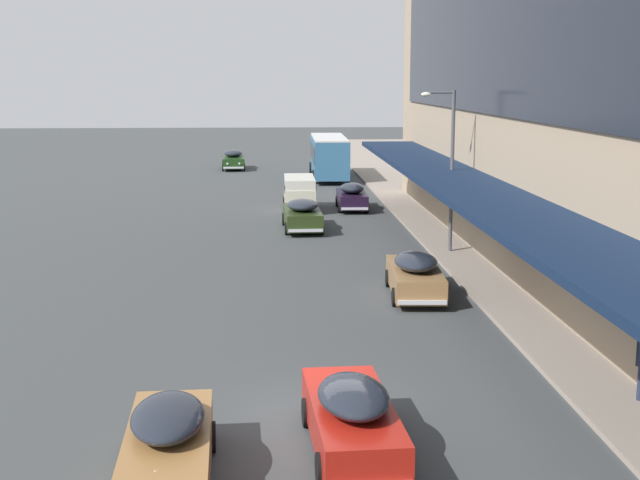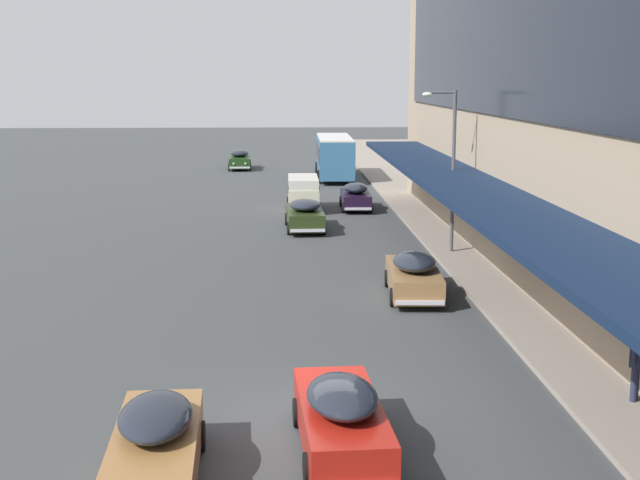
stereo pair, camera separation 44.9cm
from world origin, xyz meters
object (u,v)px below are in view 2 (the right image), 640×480
at_px(sedan_trailing_mid, 305,215).
at_px(street_lamp, 450,159).
at_px(vw_van, 303,191).
at_px(sedan_oncoming_rear, 341,417).
at_px(sedan_trailing_near, 414,275).
at_px(transit_bus_kerbside_front, 335,155).
at_px(sedan_oncoming_front, 356,196).
at_px(sedan_second_near, 156,445).
at_px(sedan_lead_mid, 240,160).
at_px(pedestrian_at_kerb, 636,359).

height_order(sedan_trailing_mid, street_lamp, street_lamp).
relative_size(sedan_trailing_mid, vw_van, 1.11).
height_order(sedan_trailing_mid, sedan_oncoming_rear, sedan_trailing_mid).
height_order(sedan_trailing_near, street_lamp, street_lamp).
relative_size(transit_bus_kerbside_front, sedan_oncoming_front, 2.12).
distance_m(transit_bus_kerbside_front, street_lamp, 30.12).
xyz_separation_m(transit_bus_kerbside_front, sedan_trailing_mid, (-2.98, -23.13, -1.07)).
distance_m(sedan_oncoming_rear, street_lamp, 21.96).
height_order(sedan_second_near, sedan_trailing_mid, sedan_trailing_mid).
height_order(sedan_lead_mid, sedan_trailing_mid, sedan_lead_mid).
xyz_separation_m(pedestrian_at_kerb, street_lamp, (-0.97, 18.49, 3.04)).
relative_size(sedan_lead_mid, sedan_trailing_mid, 0.98).
distance_m(sedan_second_near, sedan_oncoming_front, 36.32).
bearing_deg(sedan_trailing_mid, sedan_lead_mid, 98.50).
bearing_deg(sedan_trailing_near, street_lamp, 70.70).
bearing_deg(pedestrian_at_kerb, sedan_oncoming_rear, -162.03).
distance_m(sedan_lead_mid, street_lamp, 39.30).
bearing_deg(sedan_oncoming_front, sedan_second_near, -100.97).
bearing_deg(sedan_lead_mid, pedestrian_at_kerb, -78.26).
xyz_separation_m(sedan_trailing_near, sedan_trailing_mid, (-3.44, 14.29, 0.00)).
height_order(sedan_second_near, sedan_lead_mid, sedan_lead_mid).
distance_m(sedan_trailing_near, street_lamp, 8.71).
bearing_deg(transit_bus_kerbside_front, sedan_oncoming_rear, -93.45).
bearing_deg(sedan_second_near, street_lamp, 66.02).
bearing_deg(transit_bus_kerbside_front, sedan_oncoming_front, -89.22).
bearing_deg(transit_bus_kerbside_front, sedan_trailing_near, -89.30).
relative_size(sedan_second_near, pedestrian_at_kerb, 2.70).
bearing_deg(transit_bus_kerbside_front, sedan_lead_mid, 134.30).
bearing_deg(street_lamp, sedan_oncoming_rear, -106.48).
bearing_deg(sedan_oncoming_rear, pedestrian_at_kerb, 17.97).
bearing_deg(vw_van, transit_bus_kerbside_front, 79.94).
distance_m(sedan_second_near, sedan_trailing_near, 16.14).
bearing_deg(transit_bus_kerbside_front, pedestrian_at_kerb, -85.19).
bearing_deg(sedan_trailing_near, sedan_oncoming_rear, -104.84).
relative_size(transit_bus_kerbside_front, sedan_lead_mid, 1.95).
distance_m(sedan_second_near, sedan_oncoming_rear, 3.84).
relative_size(transit_bus_kerbside_front, sedan_second_near, 1.93).
relative_size(sedan_trailing_mid, pedestrian_at_kerb, 2.71).
distance_m(transit_bus_kerbside_front, sedan_lead_mid, 10.93).
relative_size(sedan_trailing_mid, sedan_oncoming_rear, 1.00).
bearing_deg(sedan_oncoming_rear, sedan_second_near, -161.48).
relative_size(vw_van, pedestrian_at_kerb, 2.46).
bearing_deg(sedan_second_near, sedan_oncoming_front, 79.03).
height_order(sedan_second_near, street_lamp, street_lamp).
height_order(sedan_trailing_near, sedan_trailing_mid, sedan_trailing_near).
height_order(sedan_oncoming_front, street_lamp, street_lamp).
relative_size(transit_bus_kerbside_front, sedan_oncoming_rear, 1.93).
xyz_separation_m(sedan_trailing_mid, street_lamp, (6.08, -6.73, 3.43)).
distance_m(sedan_oncoming_front, vw_van, 3.11).
distance_m(transit_bus_kerbside_front, sedan_trailing_near, 37.44).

